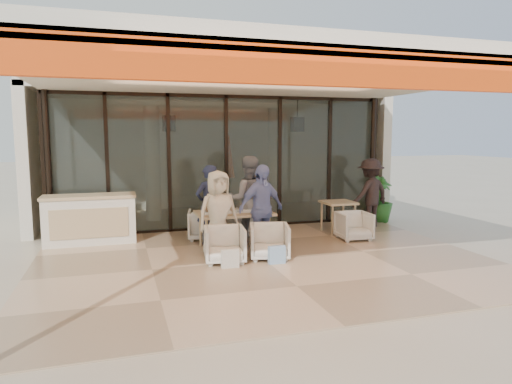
# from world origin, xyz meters

# --- Properties ---
(ground) EXTENTS (70.00, 70.00, 0.00)m
(ground) POSITION_xyz_m (0.00, 0.00, 0.00)
(ground) COLOR #C6B293
(ground) RESTS_ON ground
(terrace_floor) EXTENTS (8.00, 6.00, 0.01)m
(terrace_floor) POSITION_xyz_m (0.00, 0.00, 0.01)
(terrace_floor) COLOR tan
(terrace_floor) RESTS_ON ground
(terrace_structure) EXTENTS (8.00, 6.00, 3.40)m
(terrace_structure) POSITION_xyz_m (0.00, -0.26, 3.25)
(terrace_structure) COLOR silver
(terrace_structure) RESTS_ON ground
(glass_storefront) EXTENTS (8.08, 0.10, 3.20)m
(glass_storefront) POSITION_xyz_m (0.00, 3.00, 1.60)
(glass_storefront) COLOR #9EADA3
(glass_storefront) RESTS_ON ground
(interior_block) EXTENTS (9.05, 3.62, 3.52)m
(interior_block) POSITION_xyz_m (0.01, 5.31, 2.23)
(interior_block) COLOR silver
(interior_block) RESTS_ON ground
(host_counter) EXTENTS (1.85, 0.65, 1.04)m
(host_counter) POSITION_xyz_m (-3.07, 2.30, 0.53)
(host_counter) COLOR silver
(host_counter) RESTS_ON ground
(dining_table) EXTENTS (1.50, 0.90, 0.93)m
(dining_table) POSITION_xyz_m (-0.31, 1.08, 0.69)
(dining_table) COLOR #CDB77D
(dining_table) RESTS_ON ground
(chair_far_left) EXTENTS (0.82, 0.78, 0.72)m
(chair_far_left) POSITION_xyz_m (-0.72, 2.03, 0.36)
(chair_far_left) COLOR white
(chair_far_left) RESTS_ON ground
(chair_far_right) EXTENTS (0.69, 0.66, 0.67)m
(chair_far_right) POSITION_xyz_m (0.12, 2.03, 0.33)
(chair_far_right) COLOR white
(chair_far_right) RESTS_ON ground
(chair_near_left) EXTENTS (0.78, 0.74, 0.72)m
(chair_near_left) POSITION_xyz_m (-0.72, 0.13, 0.36)
(chair_near_left) COLOR white
(chair_near_left) RESTS_ON ground
(chair_near_right) EXTENTS (0.84, 0.81, 0.72)m
(chair_near_right) POSITION_xyz_m (0.12, 0.13, 0.36)
(chair_near_right) COLOR white
(chair_near_right) RESTS_ON ground
(diner_navy) EXTENTS (0.71, 0.59, 1.66)m
(diner_navy) POSITION_xyz_m (-0.72, 1.53, 0.83)
(diner_navy) COLOR #191F38
(diner_navy) RESTS_ON ground
(diner_grey) EXTENTS (1.00, 0.84, 1.83)m
(diner_grey) POSITION_xyz_m (0.12, 1.53, 0.92)
(diner_grey) COLOR slate
(diner_grey) RESTS_ON ground
(diner_cream) EXTENTS (0.86, 0.64, 1.61)m
(diner_cream) POSITION_xyz_m (-0.72, 0.63, 0.81)
(diner_cream) COLOR beige
(diner_cream) RESTS_ON ground
(diner_periwinkle) EXTENTS (1.08, 0.72, 1.71)m
(diner_periwinkle) POSITION_xyz_m (0.12, 0.63, 0.86)
(diner_periwinkle) COLOR #7D8FD1
(diner_periwinkle) RESTS_ON ground
(tote_bag_cream) EXTENTS (0.30, 0.10, 0.34)m
(tote_bag_cream) POSITION_xyz_m (-0.72, -0.27, 0.17)
(tote_bag_cream) COLOR silver
(tote_bag_cream) RESTS_ON ground
(tote_bag_blue) EXTENTS (0.30, 0.10, 0.34)m
(tote_bag_blue) POSITION_xyz_m (0.12, -0.27, 0.17)
(tote_bag_blue) COLOR #99BFD8
(tote_bag_blue) RESTS_ON ground
(side_table) EXTENTS (0.70, 0.70, 0.74)m
(side_table) POSITION_xyz_m (2.35, 1.77, 0.64)
(side_table) COLOR #CDB77D
(side_table) RESTS_ON ground
(side_chair) EXTENTS (0.71, 0.67, 0.68)m
(side_chair) POSITION_xyz_m (2.35, 1.02, 0.34)
(side_chair) COLOR white
(side_chair) RESTS_ON ground
(standing_woman) EXTENTS (1.23, 0.92, 1.70)m
(standing_woman) POSITION_xyz_m (3.41, 2.15, 0.85)
(standing_woman) COLOR black
(standing_woman) RESTS_ON ground
(potted_palm) EXTENTS (0.92, 0.92, 1.25)m
(potted_palm) POSITION_xyz_m (4.03, 2.72, 0.62)
(potted_palm) COLOR #1E5919
(potted_palm) RESTS_ON ground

